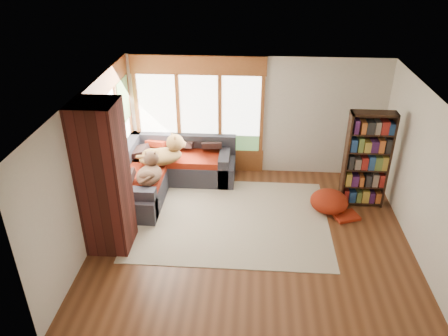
% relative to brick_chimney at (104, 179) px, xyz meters
% --- Properties ---
extents(floor, '(5.50, 5.50, 0.00)m').
position_rel_brick_chimney_xyz_m(floor, '(2.40, 0.35, -1.30)').
color(floor, '#522B16').
rests_on(floor, ground).
extents(ceiling, '(5.50, 5.50, 0.00)m').
position_rel_brick_chimney_xyz_m(ceiling, '(2.40, 0.35, 1.30)').
color(ceiling, white).
extents(wall_back, '(5.50, 0.04, 2.60)m').
position_rel_brick_chimney_xyz_m(wall_back, '(2.40, 2.85, 0.00)').
color(wall_back, silver).
rests_on(wall_back, ground).
extents(wall_front, '(5.50, 0.04, 2.60)m').
position_rel_brick_chimney_xyz_m(wall_front, '(2.40, -2.15, 0.00)').
color(wall_front, silver).
rests_on(wall_front, ground).
extents(wall_left, '(0.04, 5.00, 2.60)m').
position_rel_brick_chimney_xyz_m(wall_left, '(-0.35, 0.35, 0.00)').
color(wall_left, silver).
rests_on(wall_left, ground).
extents(wall_right, '(0.04, 5.00, 2.60)m').
position_rel_brick_chimney_xyz_m(wall_right, '(5.15, 0.35, 0.00)').
color(wall_right, silver).
rests_on(wall_right, ground).
extents(windows_back, '(2.82, 0.10, 1.90)m').
position_rel_brick_chimney_xyz_m(windows_back, '(1.20, 2.82, 0.05)').
color(windows_back, brown).
rests_on(windows_back, wall_back).
extents(windows_left, '(0.10, 2.62, 1.90)m').
position_rel_brick_chimney_xyz_m(windows_left, '(-0.32, 1.55, 0.05)').
color(windows_left, brown).
rests_on(windows_left, wall_left).
extents(roller_blind, '(0.03, 0.72, 0.90)m').
position_rel_brick_chimney_xyz_m(roller_blind, '(-0.29, 2.38, 0.45)').
color(roller_blind, '#61894C').
rests_on(roller_blind, wall_left).
extents(brick_chimney, '(0.70, 0.70, 2.60)m').
position_rel_brick_chimney_xyz_m(brick_chimney, '(0.00, 0.00, 0.00)').
color(brick_chimney, '#471914').
rests_on(brick_chimney, ground).
extents(sectional_sofa, '(2.20, 2.20, 0.80)m').
position_rel_brick_chimney_xyz_m(sectional_sofa, '(0.45, 2.05, -1.00)').
color(sectional_sofa, '#23232E').
rests_on(sectional_sofa, ground).
extents(area_rug, '(3.67, 2.81, 0.01)m').
position_rel_brick_chimney_xyz_m(area_rug, '(1.99, 0.88, -1.29)').
color(area_rug, silver).
rests_on(area_rug, ground).
extents(bookshelf, '(0.83, 0.28, 1.94)m').
position_rel_brick_chimney_xyz_m(bookshelf, '(4.54, 1.61, -0.33)').
color(bookshelf, black).
rests_on(bookshelf, ground).
extents(pouf, '(0.83, 0.83, 0.40)m').
position_rel_brick_chimney_xyz_m(pouf, '(3.89, 1.32, -1.09)').
color(pouf, '#971E06').
rests_on(pouf, area_rug).
extents(dog_tan, '(1.05, 0.92, 0.51)m').
position_rel_brick_chimney_xyz_m(dog_tan, '(0.58, 1.94, -0.50)').
color(dog_tan, brown).
rests_on(dog_tan, sectional_sofa).
extents(dog_brindle, '(0.48, 0.78, 0.42)m').
position_rel_brick_chimney_xyz_m(dog_brindle, '(0.43, 1.25, -0.55)').
color(dog_brindle, '#392418').
rests_on(dog_brindle, sectional_sofa).
extents(throw_pillows, '(1.98, 1.68, 0.45)m').
position_rel_brick_chimney_xyz_m(throw_pillows, '(0.48, 2.20, -0.54)').
color(throw_pillows, black).
rests_on(throw_pillows, sectional_sofa).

